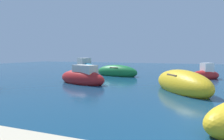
{
  "coord_description": "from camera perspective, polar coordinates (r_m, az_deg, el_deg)",
  "views": [
    {
      "loc": [
        -2.73,
        -5.26,
        2.11
      ],
      "look_at": [
        -8.35,
        9.72,
        0.82
      ],
      "focal_mm": 32.47,
      "sensor_mm": 36.0,
      "label": 1
    }
  ],
  "objects": [
    {
      "name": "moored_boat_3",
      "position": [
        19.32,
        1.34,
        -0.53
      ],
      "size": [
        4.52,
        2.37,
        1.35
      ],
      "rotation": [
        0.0,
        0.0,
        2.93
      ],
      "color": "#197233",
      "rests_on": "ground"
    },
    {
      "name": "moored_boat_4",
      "position": [
        11.97,
        19.15,
        -3.68
      ],
      "size": [
        4.07,
        4.87,
        1.57
      ],
      "rotation": [
        0.0,
        0.0,
        2.16
      ],
      "color": "gold",
      "rests_on": "ground"
    },
    {
      "name": "moored_boat_1",
      "position": [
        14.45,
        -8.41,
        -2.13
      ],
      "size": [
        4.31,
        2.59,
        1.61
      ],
      "rotation": [
        0.0,
        0.0,
        2.83
      ],
      "color": "#B21E1E",
      "rests_on": "ground"
    },
    {
      "name": "moored_boat_7",
      "position": [
        23.13,
        -7.56,
        0.58
      ],
      "size": [
        4.13,
        3.63,
        1.94
      ],
      "rotation": [
        0.0,
        0.0,
        5.64
      ],
      "color": "teal",
      "rests_on": "ground"
    },
    {
      "name": "moored_boat_9",
      "position": [
        18.63,
        24.65,
        -1.21
      ],
      "size": [
        2.99,
        2.7,
        1.55
      ],
      "rotation": [
        0.0,
        0.0,
        3.82
      ],
      "color": "#B21E1E",
      "rests_on": "ground"
    }
  ]
}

